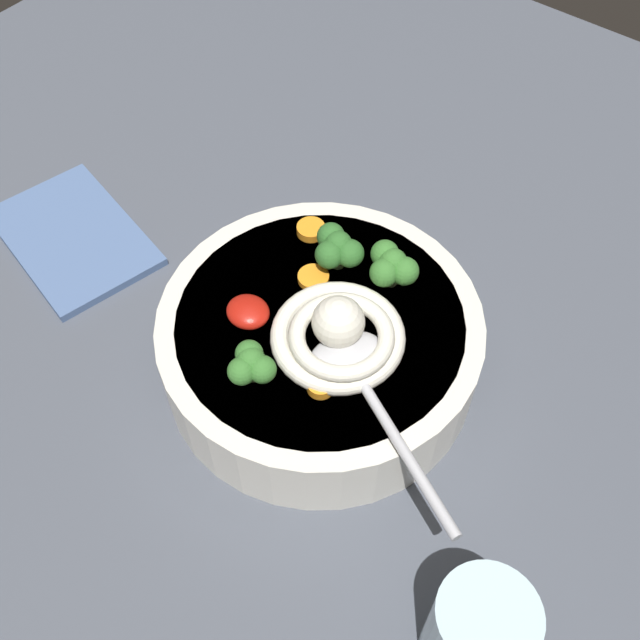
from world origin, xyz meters
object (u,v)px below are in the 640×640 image
(soup_spoon, at_px, (356,372))
(folded_napkin, at_px, (73,237))
(soup_bowl, at_px, (320,343))
(drinking_glass, at_px, (476,635))
(noodle_pile, at_px, (339,333))

(soup_spoon, relative_size, folded_napkin, 1.03)
(soup_bowl, xyz_separation_m, drinking_glass, (0.21, -0.12, 0.01))
(soup_bowl, bearing_deg, drinking_glass, -28.74)
(soup_spoon, xyz_separation_m, drinking_glass, (0.16, -0.09, -0.03))
(soup_bowl, xyz_separation_m, noodle_pile, (0.02, -0.01, 0.05))
(drinking_glass, bearing_deg, folded_napkin, 170.10)
(soup_bowl, xyz_separation_m, folded_napkin, (-0.27, -0.03, -0.03))
(folded_napkin, bearing_deg, drinking_glass, -9.90)
(noodle_pile, bearing_deg, folded_napkin, -175.36)
(soup_bowl, relative_size, noodle_pile, 2.28)
(soup_spoon, distance_m, folded_napkin, 0.33)
(drinking_glass, height_order, folded_napkin, drinking_glass)
(drinking_glass, bearing_deg, soup_bowl, 151.26)
(soup_bowl, distance_m, noodle_pile, 0.05)
(soup_bowl, relative_size, drinking_glass, 2.76)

